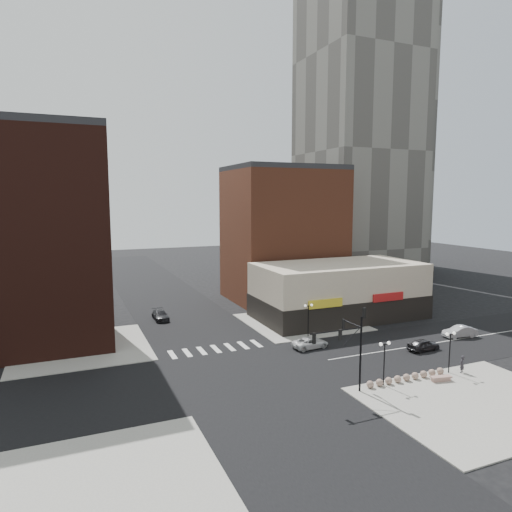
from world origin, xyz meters
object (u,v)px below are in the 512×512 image
street_lamp_ne (308,312)px  traffic_signal (350,339)px  dark_sedan_north (160,315)px  street_lamp_se_a (385,352)px  stone_bench (441,378)px  dark_sedan_east (423,345)px  street_lamp_se_b (450,342)px  white_suv (310,343)px  silver_sedan (460,332)px  pedestrian (462,364)px

street_lamp_ne → traffic_signal: bearing=-106.7°
traffic_signal → dark_sedan_north: (-10.73, 31.43, -4.28)m
street_lamp_se_a → stone_bench: bearing=-13.1°
dark_sedan_east → traffic_signal: bearing=110.3°
traffic_signal → street_lamp_ne: (4.76, 15.83, -1.67)m
street_lamp_se_a → street_lamp_se_b: same height
traffic_signal → dark_sedan_north: 33.49m
white_suv → stone_bench: 15.06m
street_lamp_ne → dark_sedan_east: (9.75, -9.54, -2.61)m
white_suv → traffic_signal: bearing=161.7°
street_lamp_se_b → silver_sedan: (10.65, 8.66, -2.58)m
traffic_signal → pedestrian: size_ratio=4.44×
white_suv → dark_sedan_north: size_ratio=0.94×
dark_sedan_east → street_lamp_ne: bearing=42.5°
dark_sedan_north → pedestrian: pedestrian is taller
silver_sedan → white_suv: bearing=-92.8°
street_lamp_ne → silver_sedan: street_lamp_ne is taller
traffic_signal → stone_bench: bearing=-9.0°
street_lamp_se_b → street_lamp_ne: (-7.00, 16.00, 0.00)m
street_lamp_ne → dark_sedan_east: street_lamp_ne is taller
street_lamp_se_b → dark_sedan_east: street_lamp_se_b is taller
white_suv → pedestrian: size_ratio=2.50×
street_lamp_ne → silver_sedan: 19.29m
street_lamp_ne → dark_sedan_east: bearing=-44.4°
street_lamp_se_b → dark_sedan_north: bearing=125.4°
traffic_signal → dark_sedan_east: traffic_signal is taller
street_lamp_se_a → stone_bench: (5.68, -1.32, -2.92)m
traffic_signal → silver_sedan: traffic_signal is taller
white_suv → silver_sedan: bearing=-105.1°
pedestrian → white_suv: bearing=-76.0°
street_lamp_ne → stone_bench: bearing=-74.9°
dark_sedan_east → white_suv: bearing=60.1°
stone_bench → street_lamp_se_b: bearing=40.2°
street_lamp_se_a → silver_sedan: 20.72m
dark_sedan_east → pedestrian: (-1.58, -6.96, 0.32)m
street_lamp_se_a → pedestrian: size_ratio=2.37×
street_lamp_ne → silver_sedan: (17.65, -7.34, -2.58)m
traffic_signal → dark_sedan_east: (14.52, 6.29, -4.28)m
silver_sedan → street_lamp_se_a: bearing=-57.3°
traffic_signal → white_suv: size_ratio=1.77×
traffic_signal → street_lamp_se_b: size_ratio=1.87×
dark_sedan_north → pedestrian: size_ratio=2.67×
traffic_signal → dark_sedan_north: bearing=108.9°
street_lamp_se_b → silver_sedan: street_lamp_se_b is taller
dark_sedan_east → dark_sedan_north: dark_sedan_north is taller
traffic_signal → dark_sedan_north: traffic_signal is taller
street_lamp_ne → dark_sedan_north: street_lamp_ne is taller
white_suv → pedestrian: (9.97, -12.79, 0.39)m
dark_sedan_east → pedestrian: pedestrian is taller
traffic_signal → white_suv: traffic_signal is taller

